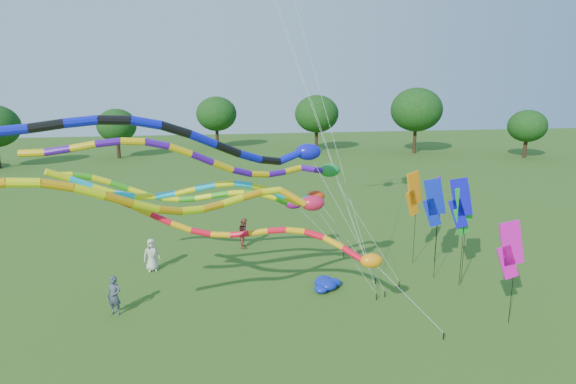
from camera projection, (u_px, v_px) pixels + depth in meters
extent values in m
plane|color=#225015|center=(349.00, 339.00, 18.57)|extent=(160.00, 160.00, 0.00)
cylinder|color=#382314|center=(523.00, 151.00, 62.36)|extent=(0.50, 0.50, 2.46)
ellipsoid|color=#0F390F|center=(525.00, 126.00, 61.66)|extent=(5.19, 5.19, 4.41)
cylinder|color=#382314|center=(414.00, 143.00, 67.23)|extent=(0.50, 0.50, 3.16)
ellipsoid|color=#0F390F|center=(416.00, 114.00, 66.33)|extent=(6.67, 6.67, 5.67)
cylinder|color=#382314|center=(316.00, 139.00, 72.52)|extent=(0.50, 0.50, 3.20)
ellipsoid|color=#0F390F|center=(316.00, 111.00, 71.61)|extent=(6.76, 6.76, 5.75)
cylinder|color=#382314|center=(221.00, 144.00, 67.74)|extent=(0.50, 0.50, 2.84)
ellipsoid|color=#0F390F|center=(220.00, 117.00, 66.93)|extent=(6.00, 6.00, 5.10)
cylinder|color=#382314|center=(116.00, 144.00, 65.41)|extent=(0.50, 0.50, 3.33)
ellipsoid|color=#0F390F|center=(113.00, 112.00, 64.46)|extent=(7.04, 7.04, 5.98)
cylinder|color=black|center=(444.00, 336.00, 18.51)|extent=(0.05, 0.05, 0.30)
cylinder|color=silver|center=(408.00, 297.00, 18.48)|extent=(0.02, 0.02, 3.94)
ellipsoid|color=orange|center=(371.00, 261.00, 18.48)|extent=(0.89, 0.57, 0.57)
cylinder|color=red|center=(352.00, 254.00, 18.68)|extent=(0.26, 0.26, 0.89)
cylinder|color=#EDA00C|center=(333.00, 243.00, 18.95)|extent=(0.26, 0.26, 0.85)
cylinder|color=red|center=(314.00, 235.00, 19.20)|extent=(0.26, 0.26, 0.80)
cylinder|color=#EDA00C|center=(296.00, 231.00, 19.43)|extent=(0.26, 0.26, 0.78)
cylinder|color=red|center=(277.00, 230.00, 19.62)|extent=(0.26, 0.26, 0.79)
cylinder|color=#EDA00C|center=(259.00, 232.00, 19.77)|extent=(0.26, 0.26, 0.79)
cylinder|color=red|center=(240.00, 234.00, 19.85)|extent=(0.26, 0.26, 0.80)
cylinder|color=#EDA00C|center=(221.00, 235.00, 19.87)|extent=(0.26, 0.26, 0.80)
cylinder|color=red|center=(201.00, 232.00, 19.83)|extent=(0.26, 0.26, 0.82)
cylinder|color=#EDA00C|center=(181.00, 227.00, 19.76)|extent=(0.26, 0.26, 0.86)
cylinder|color=red|center=(161.00, 219.00, 19.68)|extent=(0.26, 0.26, 0.88)
cylinder|color=#EDA00C|center=(142.00, 210.00, 19.64)|extent=(0.26, 0.26, 0.86)
cylinder|color=red|center=(123.00, 202.00, 19.66)|extent=(0.26, 0.26, 0.82)
cylinder|color=#EDA00C|center=(105.00, 197.00, 19.78)|extent=(0.26, 0.26, 0.79)
cylinder|color=black|center=(376.00, 297.00, 21.94)|extent=(0.05, 0.05, 0.30)
cylinder|color=silver|center=(347.00, 252.00, 20.51)|extent=(0.02, 0.02, 5.91)
ellipsoid|color=red|center=(313.00, 203.00, 19.12)|extent=(0.96, 0.62, 0.62)
cylinder|color=orange|center=(293.00, 197.00, 18.89)|extent=(0.28, 0.28, 1.14)
cylinder|color=#E6ED0C|center=(271.00, 191.00, 18.65)|extent=(0.28, 0.28, 0.84)
cylinder|color=orange|center=(252.00, 195.00, 18.23)|extent=(0.28, 0.28, 0.84)
cylinder|color=#E6ED0C|center=(232.00, 201.00, 17.78)|extent=(0.28, 0.28, 0.85)
cylinder|color=orange|center=(212.00, 207.00, 17.27)|extent=(0.28, 0.28, 0.85)
cylinder|color=#E6ED0C|center=(192.00, 210.00, 16.70)|extent=(0.28, 0.28, 0.86)
cylinder|color=orange|center=(170.00, 210.00, 16.09)|extent=(0.28, 0.28, 0.89)
cylinder|color=#E6ED0C|center=(145.00, 206.00, 15.46)|extent=(0.28, 0.28, 0.92)
cylinder|color=orange|center=(119.00, 199.00, 14.83)|extent=(0.28, 0.28, 0.93)
cylinder|color=#E6ED0C|center=(89.00, 192.00, 14.25)|extent=(0.28, 0.28, 0.91)
cylinder|color=orange|center=(57.00, 185.00, 13.73)|extent=(0.28, 0.28, 0.87)
cylinder|color=#E6ED0C|center=(23.00, 183.00, 13.31)|extent=(0.28, 0.28, 0.84)
cylinder|color=black|center=(399.00, 284.00, 23.31)|extent=(0.05, 0.05, 0.30)
cylinder|color=silver|center=(367.00, 229.00, 21.91)|extent=(0.02, 0.02, 6.96)
ellipsoid|color=#198A2E|center=(330.00, 170.00, 20.55)|extent=(0.90, 0.58, 0.58)
cylinder|color=#420D97|center=(312.00, 169.00, 20.46)|extent=(0.26, 0.26, 0.93)
cylinder|color=gold|center=(293.00, 170.00, 20.29)|extent=(0.26, 0.26, 0.82)
cylinder|color=#420D97|center=(276.00, 173.00, 19.86)|extent=(0.26, 0.26, 0.83)
cylinder|color=gold|center=(259.00, 174.00, 19.38)|extent=(0.26, 0.26, 0.84)
cylinder|color=#420D97|center=(242.00, 172.00, 18.86)|extent=(0.26, 0.26, 0.87)
cylinder|color=gold|center=(223.00, 166.00, 18.34)|extent=(0.26, 0.26, 0.90)
cylinder|color=#420D97|center=(202.00, 158.00, 17.83)|extent=(0.26, 0.26, 0.90)
cylinder|color=gold|center=(180.00, 150.00, 17.38)|extent=(0.26, 0.26, 0.87)
cylinder|color=#420D97|center=(157.00, 144.00, 17.02)|extent=(0.26, 0.26, 0.83)
cylinder|color=gold|center=(133.00, 141.00, 16.74)|extent=(0.26, 0.26, 0.81)
cylinder|color=#420D97|center=(108.00, 143.00, 16.55)|extent=(0.26, 0.26, 0.82)
cylinder|color=gold|center=(83.00, 146.00, 16.42)|extent=(0.26, 0.26, 0.84)
cylinder|color=#420D97|center=(58.00, 151.00, 16.31)|extent=(0.26, 0.26, 0.84)
cylinder|color=gold|center=(32.00, 153.00, 16.20)|extent=(0.26, 0.26, 0.83)
cylinder|color=black|center=(385.00, 294.00, 22.23)|extent=(0.05, 0.05, 0.30)
cylinder|color=silver|center=(350.00, 228.00, 20.41)|extent=(0.02, 0.02, 8.02)
ellipsoid|color=#0E12C4|center=(308.00, 152.00, 18.62)|extent=(1.01, 0.65, 0.65)
cylinder|color=#0C13C7|center=(290.00, 157.00, 18.28)|extent=(0.29, 0.29, 0.96)
cylinder|color=black|center=(270.00, 161.00, 17.78)|extent=(0.29, 0.29, 0.95)
cylinder|color=#0C13C7|center=(250.00, 157.00, 17.13)|extent=(0.29, 0.29, 0.98)
cylinder|color=black|center=(227.00, 149.00, 16.47)|extent=(0.29, 0.29, 1.00)
cylinder|color=#0C13C7|center=(203.00, 139.00, 15.85)|extent=(0.29, 0.29, 1.00)
cylinder|color=black|center=(175.00, 130.00, 15.29)|extent=(0.29, 0.29, 0.97)
cylinder|color=#0C13C7|center=(146.00, 123.00, 14.81)|extent=(0.29, 0.29, 0.93)
cylinder|color=black|center=(114.00, 120.00, 14.42)|extent=(0.29, 0.29, 0.92)
cylinder|color=#0C13C7|center=(81.00, 122.00, 14.10)|extent=(0.29, 0.29, 0.93)
cylinder|color=black|center=(46.00, 126.00, 13.83)|extent=(0.29, 0.29, 0.94)
cylinder|color=#0C13C7|center=(10.00, 130.00, 13.57)|extent=(0.29, 0.29, 0.94)
cylinder|color=black|center=(375.00, 281.00, 23.68)|extent=(0.05, 0.05, 0.30)
cylinder|color=silver|center=(347.00, 240.00, 22.39)|extent=(0.02, 0.02, 5.71)
ellipsoid|color=red|center=(315.00, 197.00, 21.13)|extent=(0.84, 0.54, 0.54)
cylinder|color=#0DC5ED|center=(303.00, 200.00, 20.65)|extent=(0.24, 0.24, 0.83)
cylinder|color=#FFFA0D|center=(291.00, 200.00, 20.08)|extent=(0.24, 0.24, 0.82)
cylinder|color=#0DC5ED|center=(276.00, 194.00, 19.61)|extent=(0.24, 0.24, 0.81)
cylinder|color=#FFFA0D|center=(260.00, 188.00, 19.22)|extent=(0.24, 0.24, 0.77)
cylinder|color=#0DC5ED|center=(243.00, 184.00, 18.91)|extent=(0.24, 0.24, 0.74)
cylinder|color=#FFFA0D|center=(224.00, 184.00, 18.69)|extent=(0.24, 0.24, 0.74)
cylinder|color=#0DC5ED|center=(205.00, 187.00, 18.53)|extent=(0.24, 0.24, 0.76)
cylinder|color=#FFFA0D|center=(185.00, 191.00, 18.41)|extent=(0.24, 0.24, 0.76)
cylinder|color=#0DC5ED|center=(165.00, 195.00, 18.28)|extent=(0.24, 0.24, 0.75)
cylinder|color=#FFFA0D|center=(145.00, 197.00, 18.10)|extent=(0.24, 0.24, 0.74)
cylinder|color=#0DC5ED|center=(124.00, 195.00, 17.86)|extent=(0.24, 0.24, 0.75)
cylinder|color=#FFFA0D|center=(103.00, 190.00, 17.54)|extent=(0.24, 0.24, 0.79)
cylinder|color=#0DC5ED|center=(81.00, 183.00, 17.14)|extent=(0.24, 0.24, 0.81)
cylinder|color=#FFFA0D|center=(57.00, 175.00, 16.68)|extent=(0.24, 0.24, 0.80)
cylinder|color=black|center=(344.00, 255.00, 27.33)|extent=(0.05, 0.05, 0.30)
cylinder|color=silver|center=(319.00, 228.00, 26.53)|extent=(0.02, 0.02, 4.34)
ellipsoid|color=#9C0E7F|center=(294.00, 203.00, 25.77)|extent=(1.02, 0.66, 0.66)
cylinder|color=green|center=(282.00, 201.00, 25.25)|extent=(0.30, 0.30, 1.07)
cylinder|color=yellow|center=(268.00, 196.00, 24.73)|extent=(0.30, 0.30, 0.84)
cylinder|color=green|center=(252.00, 193.00, 24.55)|extent=(0.30, 0.30, 0.82)
cylinder|color=yellow|center=(236.00, 193.00, 24.45)|extent=(0.30, 0.30, 0.82)
cylinder|color=green|center=(220.00, 195.00, 24.41)|extent=(0.30, 0.30, 0.83)
cylinder|color=yellow|center=(204.00, 197.00, 24.39)|extent=(0.30, 0.30, 0.83)
cylinder|color=green|center=(187.00, 199.00, 24.35)|extent=(0.30, 0.30, 0.82)
cylinder|color=yellow|center=(171.00, 199.00, 24.25)|extent=(0.30, 0.30, 0.82)
cylinder|color=green|center=(154.00, 196.00, 24.08)|extent=(0.30, 0.30, 0.84)
cylinder|color=yellow|center=(137.00, 192.00, 23.81)|extent=(0.30, 0.30, 0.87)
cylinder|color=green|center=(119.00, 186.00, 23.46)|extent=(0.30, 0.30, 0.89)
cylinder|color=yellow|center=(101.00, 180.00, 23.06)|extent=(0.30, 0.30, 0.88)
cylinder|color=green|center=(82.00, 176.00, 22.63)|extent=(0.30, 0.30, 0.85)
cylinder|color=yellow|center=(63.00, 175.00, 22.20)|extent=(0.30, 0.30, 0.83)
cylinder|color=black|center=(375.00, 289.00, 22.81)|extent=(0.04, 0.04, 0.30)
cylinder|color=silver|center=(317.00, 82.00, 21.57)|extent=(0.01, 0.01, 19.78)
cylinder|color=black|center=(375.00, 289.00, 22.81)|extent=(0.04, 0.04, 0.30)
cylinder|color=silver|center=(293.00, 46.00, 18.66)|extent=(0.01, 0.01, 23.20)
cylinder|color=black|center=(375.00, 289.00, 22.81)|extent=(0.04, 0.04, 0.30)
cylinder|color=silver|center=(318.00, 123.00, 23.29)|extent=(0.01, 0.01, 16.55)
cylinder|color=black|center=(465.00, 238.00, 23.31)|extent=(0.02, 0.02, 4.64)
cube|color=green|center=(464.00, 204.00, 22.86)|extent=(1.15, 0.29, 1.93)
cube|color=green|center=(461.00, 221.00, 23.00)|extent=(1.00, 0.27, 1.51)
cylinder|color=black|center=(415.00, 221.00, 25.99)|extent=(0.02, 0.02, 4.84)
cube|color=orange|center=(414.00, 188.00, 25.48)|extent=(1.11, 0.49, 1.93)
cube|color=orange|center=(412.00, 203.00, 25.61)|extent=(0.97, 0.44, 1.51)
cylinder|color=black|center=(437.00, 223.00, 26.24)|extent=(0.02, 0.02, 4.47)
cube|color=purple|center=(436.00, 194.00, 25.77)|extent=(1.10, 0.52, 1.93)
cube|color=purple|center=(434.00, 209.00, 25.90)|extent=(0.96, 0.46, 1.51)
cylinder|color=black|center=(463.00, 236.00, 23.01)|extent=(0.02, 0.02, 5.03)
cube|color=#0F0EC7|center=(461.00, 197.00, 22.63)|extent=(1.09, 0.53, 1.93)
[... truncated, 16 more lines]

